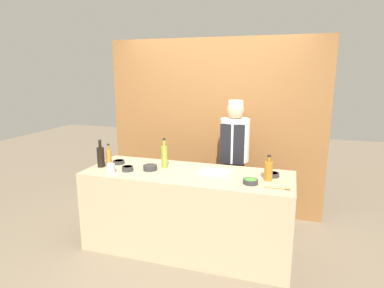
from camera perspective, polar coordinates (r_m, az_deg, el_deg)
name	(u,v)px	position (r m, az deg, el deg)	size (l,w,h in m)	color
ground_plane	(188,247)	(3.84, -0.76, -17.84)	(14.00, 14.00, 0.00)	#756651
cabinet_wall	(214,127)	(4.53, 3.94, 3.08)	(3.01, 0.18, 2.40)	brown
counter	(188,211)	(3.64, -0.78, -11.77)	(2.25, 0.81, 0.89)	tan
sauce_bowl_green	(250,181)	(3.18, 10.35, -6.53)	(0.15, 0.15, 0.05)	#2D2D2D
sauce_bowl_purple	(119,162)	(3.88, -12.86, -3.12)	(0.13, 0.13, 0.04)	#2D2D2D
sauce_bowl_white	(150,167)	(3.58, -7.45, -4.12)	(0.15, 0.15, 0.06)	#2D2D2D
sauce_bowl_orange	(273,174)	(3.44, 14.14, -5.26)	(0.14, 0.14, 0.04)	#2D2D2D
sauce_bowl_brown	(128,168)	(3.59, -11.39, -4.27)	(0.12, 0.12, 0.05)	#2D2D2D
cutting_board	(215,172)	(3.47, 4.19, -4.99)	(0.32, 0.20, 0.02)	white
bottle_vinegar	(109,158)	(3.79, -14.55, -2.36)	(0.06, 0.06, 0.27)	olive
bottle_soy	(101,156)	(3.79, -15.93, -2.13)	(0.08, 0.08, 0.31)	black
bottle_oil	(164,156)	(3.63, -4.93, -2.16)	(0.07, 0.07, 0.34)	olive
bottle_amber	(268,170)	(3.29, 13.43, -4.60)	(0.08, 0.08, 0.26)	#9E661E
cup_steel	(111,168)	(3.57, -14.21, -4.17)	(0.09, 0.09, 0.10)	#B7B7BC
wooden_spoon	(281,188)	(3.10, 15.54, -7.55)	(0.24, 0.04, 0.02)	#B2844C
chef_center	(234,159)	(4.13, 7.49, -2.63)	(0.37, 0.37, 1.61)	#28282D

